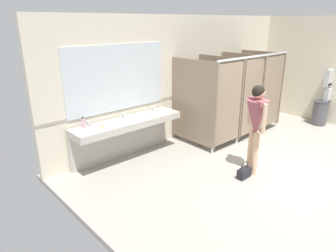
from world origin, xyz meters
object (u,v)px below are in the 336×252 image
(trash_bin, at_px, (320,113))
(handbag, at_px, (244,173))
(paper_towel_dispenser_lower, at_px, (328,96))
(paper_towel_dispenser_upper, at_px, (329,78))
(paper_cup, at_px, (102,126))
(person_standing, at_px, (256,118))
(soap_dispenser, at_px, (83,123))

(trash_bin, bearing_deg, handbag, -174.67)
(paper_towel_dispenser_lower, bearing_deg, paper_towel_dispenser_upper, 90.00)
(paper_towel_dispenser_lower, distance_m, paper_cup, 6.45)
(trash_bin, relative_size, paper_cup, 6.65)
(paper_towel_dispenser_lower, distance_m, handbag, 4.50)
(person_standing, bearing_deg, paper_towel_dispenser_upper, 4.77)
(paper_towel_dispenser_upper, distance_m, handbag, 4.61)
(handbag, bearing_deg, paper_towel_dispenser_upper, 5.04)
(paper_towel_dispenser_lower, xyz_separation_m, soap_dispenser, (-6.46, 1.94, 0.17))
(person_standing, bearing_deg, handbag, -171.42)
(paper_towel_dispenser_upper, relative_size, paper_cup, 4.65)
(trash_bin, relative_size, person_standing, 0.39)
(paper_towel_dispenser_lower, height_order, handbag, paper_towel_dispenser_lower)
(paper_towel_dispenser_upper, relative_size, handbag, 1.38)
(trash_bin, xyz_separation_m, person_standing, (-3.89, -0.34, 0.76))
(trash_bin, distance_m, soap_dispenser, 6.53)
(trash_bin, height_order, handbag, trash_bin)
(person_standing, distance_m, paper_cup, 2.87)
(paper_towel_dispenser_upper, xyz_separation_m, soap_dispenser, (-6.46, 1.90, -0.33))
(paper_towel_dispenser_lower, distance_m, trash_bin, 0.53)
(person_standing, xyz_separation_m, paper_cup, (-2.11, 1.94, -0.16))
(trash_bin, distance_m, handbag, 4.22)
(trash_bin, distance_m, person_standing, 3.98)
(person_standing, xyz_separation_m, handbag, (-0.31, -0.05, -0.99))
(handbag, bearing_deg, paper_towel_dispenser_lower, 4.46)
(trash_bin, xyz_separation_m, handbag, (-4.19, -0.39, -0.23))
(paper_towel_dispenser_upper, bearing_deg, soap_dispenser, 163.61)
(paper_towel_dispenser_upper, xyz_separation_m, paper_towel_dispenser_lower, (0.00, -0.04, -0.50))
(person_standing, height_order, soap_dispenser, person_standing)
(paper_cup, bearing_deg, soap_dispenser, 126.03)
(paper_towel_dispenser_lower, height_order, soap_dispenser, soap_dispenser)
(paper_towel_dispenser_upper, xyz_separation_m, person_standing, (-4.13, -0.34, -0.21))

